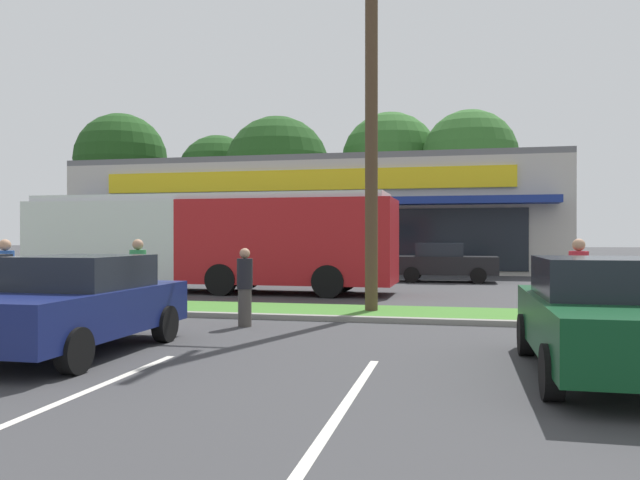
{
  "coord_description": "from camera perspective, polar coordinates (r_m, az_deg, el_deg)",
  "views": [
    {
      "loc": [
        6.46,
        -0.76,
        1.85
      ],
      "look_at": [
        2.31,
        18.1,
        1.75
      ],
      "focal_mm": 35.4,
      "sensor_mm": 36.0,
      "label": 1
    }
  ],
  "objects": [
    {
      "name": "pedestrian_mid",
      "position": [
        13.1,
        -6.81,
        -4.25
      ],
      "size": [
        0.33,
        0.33,
        1.62
      ],
      "rotation": [
        0.0,
        0.0,
        1.15
      ],
      "color": "#47423D",
      "rests_on": "ground_plane"
    },
    {
      "name": "parking_stripe_3",
      "position": [
        7.25,
        2.43,
        -14.46
      ],
      "size": [
        0.12,
        4.8,
        0.01
      ],
      "primitive_type": "cube",
      "color": "silver",
      "rests_on": "ground_plane"
    },
    {
      "name": "pedestrian_by_pole",
      "position": [
        13.17,
        22.34,
        -3.81
      ],
      "size": [
        0.37,
        0.37,
        1.82
      ],
      "rotation": [
        0.0,
        0.0,
        5.42
      ],
      "color": "black",
      "rests_on": "ground_plane"
    },
    {
      "name": "city_bus",
      "position": [
        21.51,
        -10.11,
        0.07
      ],
      "size": [
        12.65,
        2.79,
        3.25
      ],
      "rotation": [
        0.0,
        0.0,
        3.13
      ],
      "color": "#AD191E",
      "rests_on": "ground_plane"
    },
    {
      "name": "storefront_building",
      "position": [
        36.88,
        0.08,
        2.12
      ],
      "size": [
        26.37,
        11.84,
        6.04
      ],
      "color": "#BCB7AD",
      "rests_on": "ground_plane"
    },
    {
      "name": "car_0",
      "position": [
        10.76,
        -21.15,
        -5.39
      ],
      "size": [
        2.0,
        4.32,
        1.55
      ],
      "rotation": [
        0.0,
        0.0,
        -1.57
      ],
      "color": "navy",
      "rests_on": "ground_plane"
    },
    {
      "name": "car_3",
      "position": [
        26.4,
        11.14,
        -1.98
      ],
      "size": [
        4.2,
        1.9,
        1.6
      ],
      "color": "black",
      "rests_on": "ground_plane"
    },
    {
      "name": "parking_stripe_2",
      "position": [
        8.12,
        -20.86,
        -12.87
      ],
      "size": [
        0.12,
        4.8,
        0.01
      ],
      "primitive_type": "cube",
      "color": "silver",
      "rests_on": "ground_plane"
    },
    {
      "name": "tree_left",
      "position": [
        49.99,
        -9.22,
        5.8
      ],
      "size": [
        6.18,
        6.18,
        9.76
      ],
      "color": "#473323",
      "rests_on": "ground_plane"
    },
    {
      "name": "tree_mid_right",
      "position": [
        44.44,
        13.39,
        7.22
      ],
      "size": [
        6.52,
        6.52,
        10.49
      ],
      "color": "#473323",
      "rests_on": "ground_plane"
    },
    {
      "name": "utility_pole",
      "position": [
        15.45,
        4.18,
        15.9
      ],
      "size": [
        3.03,
        2.4,
        11.3
      ],
      "color": "#4C3826",
      "rests_on": "ground_plane"
    },
    {
      "name": "curb_lip",
      "position": [
        15.11,
        -13.09,
        -6.52
      ],
      "size": [
        56.0,
        0.24,
        0.12
      ],
      "primitive_type": "cube",
      "color": "gray",
      "rests_on": "ground_plane"
    },
    {
      "name": "pedestrian_near_bench",
      "position": [
        14.61,
        -16.14,
        -3.43
      ],
      "size": [
        0.36,
        0.36,
        1.8
      ],
      "rotation": [
        0.0,
        0.0,
        3.54
      ],
      "color": "#1E2338",
      "rests_on": "ground_plane"
    },
    {
      "name": "tree_far_left",
      "position": [
        53.73,
        -17.55,
        6.95
      ],
      "size": [
        7.36,
        7.36,
        11.78
      ],
      "color": "#473323",
      "rests_on": "ground_plane"
    },
    {
      "name": "car_1",
      "position": [
        9.2,
        24.06,
        -6.32
      ],
      "size": [
        1.86,
        4.51,
        1.57
      ],
      "rotation": [
        0.0,
        0.0,
        -1.57
      ],
      "color": "#0C3F1E",
      "rests_on": "ground_plane"
    },
    {
      "name": "tree_mid_left",
      "position": [
        45.27,
        -3.88,
        6.39
      ],
      "size": [
        7.51,
        7.51,
        10.42
      ],
      "color": "#473323",
      "rests_on": "ground_plane"
    },
    {
      "name": "pedestrian_far",
      "position": [
        14.77,
        -26.58,
        -3.41
      ],
      "size": [
        0.36,
        0.36,
        1.8
      ],
      "rotation": [
        0.0,
        0.0,
        2.27
      ],
      "color": "#47423D",
      "rests_on": "ground_plane"
    },
    {
      "name": "grass_median",
      "position": [
        16.21,
        -11.22,
        -6.05
      ],
      "size": [
        56.0,
        2.2,
        0.12
      ],
      "primitive_type": "cube",
      "color": "#427A2D",
      "rests_on": "ground_plane"
    },
    {
      "name": "tree_mid",
      "position": [
        47.23,
        6.39,
        7.07
      ],
      "size": [
        7.22,
        7.22,
        11.05
      ],
      "color": "#473323",
      "rests_on": "ground_plane"
    }
  ]
}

